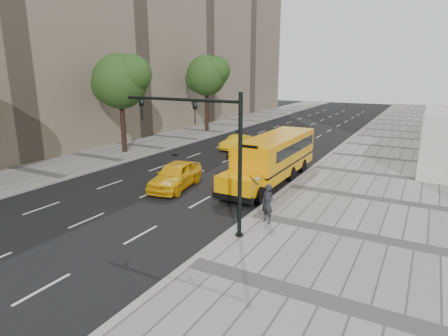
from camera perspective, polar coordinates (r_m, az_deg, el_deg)
The scene contains 12 objects.
ground at distance 26.67m, azimuth -2.43°, elevation -1.15°, with size 140.00×140.00×0.00m, color black.
sidewalk_museum at distance 23.08m, azimuth 24.06°, elevation -4.77°, with size 12.00×140.00×0.15m, color gray.
sidewalk_far at distance 33.55m, azimuth -18.70°, elevation 1.50°, with size 6.00×140.00×0.15m, color gray.
curb_museum at distance 24.19m, azimuth 9.82°, elevation -2.82°, with size 0.30×140.00×0.15m, color gray.
curb_far at distance 31.44m, azimuth -14.99°, elevation 0.93°, with size 0.30×140.00×0.15m, color gray.
tree_b at distance 34.28m, azimuth -15.45°, elevation 12.68°, with size 5.30×4.71×8.71m.
tree_c at distance 45.62m, azimuth -2.60°, elevation 13.93°, with size 5.30×4.71×9.05m.
school_bus at distance 25.37m, azimuth 7.72°, elevation 2.03°, with size 2.96×11.56×3.19m.
taxi_near at distance 23.80m, azimuth -7.39°, elevation -1.11°, with size 1.97×4.90×1.67m, color #F5B50D.
taxi_far at distance 35.56m, azimuth 2.00°, elevation 3.94°, with size 1.41×4.04×1.33m, color #F5B50D.
pedestrian at distance 17.98m, azimuth 6.65°, elevation -5.41°, with size 0.69×0.45×1.90m, color black.
traffic_signal at distance 16.26m, azimuth -1.96°, elevation 3.49°, with size 6.18×0.36×6.40m.
Camera 1 is at (13.40, -21.90, 7.21)m, focal length 30.00 mm.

